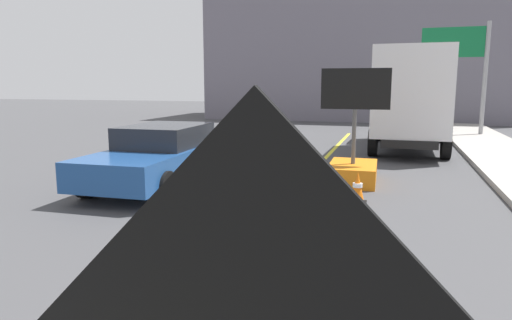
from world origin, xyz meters
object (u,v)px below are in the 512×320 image
Objects in this scene: arrow_board_trailer at (353,162)px; highway_guide_sign at (467,59)px; traffic_cone_mid_lane at (339,249)px; traffic_cone_far_lane at (357,188)px; pickup_car at (162,155)px; box_truck at (410,97)px.

highway_guide_sign reaches higher than arrow_board_trailer.
highway_guide_sign is 8.22× the size of traffic_cone_mid_lane.
traffic_cone_mid_lane is 3.51m from traffic_cone_far_lane.
pickup_car is 7.75× the size of traffic_cone_far_lane.
traffic_cone_far_lane is (-1.13, -8.06, -1.56)m from box_truck.
arrow_board_trailer reaches higher than traffic_cone_mid_lane.
box_truck is 11.73m from traffic_cone_mid_lane.
pickup_car is (-5.68, -7.56, -1.17)m from box_truck.
traffic_cone_far_lane reaches higher than traffic_cone_mid_lane.
box_truck is at bearing -114.79° from highway_guide_sign.
arrow_board_trailer is 5.51m from traffic_cone_mid_lane.
traffic_cone_far_lane is (-3.53, -13.26, -3.11)m from highway_guide_sign.
pickup_car is 15.35m from highway_guide_sign.
pickup_car is at bearing -122.35° from highway_guide_sign.
pickup_car is at bearing -126.92° from box_truck.
arrow_board_trailer is at bearing -108.62° from highway_guide_sign.
highway_guide_sign is 14.07m from traffic_cone_far_lane.
traffic_cone_far_lane is at bearing -104.90° from highway_guide_sign.
box_truck is 1.33× the size of highway_guide_sign.
highway_guide_sign is 17.41m from traffic_cone_mid_lane.
box_truck is 10.95× the size of traffic_cone_mid_lane.
traffic_cone_far_lane is at bearing 90.98° from traffic_cone_mid_lane.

